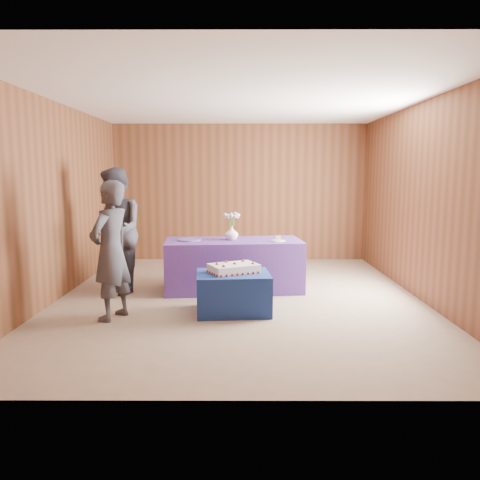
{
  "coord_description": "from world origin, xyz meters",
  "views": [
    {
      "loc": [
        0.04,
        -6.37,
        1.72
      ],
      "look_at": [
        0.02,
        0.1,
        0.81
      ],
      "focal_mm": 35.0,
      "sensor_mm": 36.0,
      "label": 1
    }
  ],
  "objects_px": {
    "cake_table": "(233,293)",
    "guest_left": "(111,251)",
    "sheet_cake": "(234,268)",
    "vase": "(232,233)",
    "guest_right": "(116,231)",
    "serving_table": "(234,265)"
  },
  "relations": [
    {
      "from": "sheet_cake",
      "to": "vase",
      "type": "bearing_deg",
      "value": 66.72
    },
    {
      "from": "vase",
      "to": "guest_left",
      "type": "relative_size",
      "value": 0.12
    },
    {
      "from": "vase",
      "to": "cake_table",
      "type": "bearing_deg",
      "value": -87.91
    },
    {
      "from": "cake_table",
      "to": "serving_table",
      "type": "distance_m",
      "value": 1.17
    },
    {
      "from": "guest_right",
      "to": "vase",
      "type": "bearing_deg",
      "value": 67.8
    },
    {
      "from": "sheet_cake",
      "to": "guest_left",
      "type": "distance_m",
      "value": 1.5
    },
    {
      "from": "serving_table",
      "to": "guest_right",
      "type": "distance_m",
      "value": 1.79
    },
    {
      "from": "cake_table",
      "to": "vase",
      "type": "xyz_separation_m",
      "value": [
        -0.04,
        1.19,
        0.6
      ]
    },
    {
      "from": "cake_table",
      "to": "sheet_cake",
      "type": "relative_size",
      "value": 1.26
    },
    {
      "from": "guest_left",
      "to": "guest_right",
      "type": "xyz_separation_m",
      "value": [
        -0.27,
        1.24,
        0.09
      ]
    },
    {
      "from": "serving_table",
      "to": "sheet_cake",
      "type": "relative_size",
      "value": 2.79
    },
    {
      "from": "vase",
      "to": "guest_right",
      "type": "bearing_deg",
      "value": -172.43
    },
    {
      "from": "sheet_cake",
      "to": "guest_left",
      "type": "relative_size",
      "value": 0.43
    },
    {
      "from": "sheet_cake",
      "to": "guest_left",
      "type": "xyz_separation_m",
      "value": [
        -1.44,
        -0.31,
        0.27
      ]
    },
    {
      "from": "vase",
      "to": "guest_right",
      "type": "distance_m",
      "value": 1.68
    },
    {
      "from": "guest_left",
      "to": "sheet_cake",
      "type": "bearing_deg",
      "value": 125.35
    },
    {
      "from": "cake_table",
      "to": "guest_right",
      "type": "bearing_deg",
      "value": 145.72
    },
    {
      "from": "sheet_cake",
      "to": "cake_table",
      "type": "bearing_deg",
      "value": -125.52
    },
    {
      "from": "guest_left",
      "to": "guest_right",
      "type": "distance_m",
      "value": 1.27
    },
    {
      "from": "cake_table",
      "to": "guest_left",
      "type": "xyz_separation_m",
      "value": [
        -1.44,
        -0.27,
        0.57
      ]
    },
    {
      "from": "guest_right",
      "to": "cake_table",
      "type": "bearing_deg",
      "value": 30.73
    },
    {
      "from": "guest_left",
      "to": "vase",
      "type": "bearing_deg",
      "value": 159.58
    }
  ]
}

